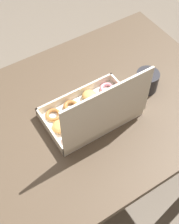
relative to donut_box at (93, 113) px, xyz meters
The scene contains 4 objects.
ground_plane 0.76m from the donut_box, 74.09° to the right, with size 8.00×8.00×0.00m, color #6B6054.
dining_table 0.16m from the donut_box, 74.09° to the right, with size 1.22×0.80×0.71m.
donut_box is the anchor object (origin of this frame).
coffee_mug 0.28m from the donut_box, behind, with size 0.10×0.10×0.09m.
Camera 1 is at (0.37, 0.65, 1.70)m, focal length 50.00 mm.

